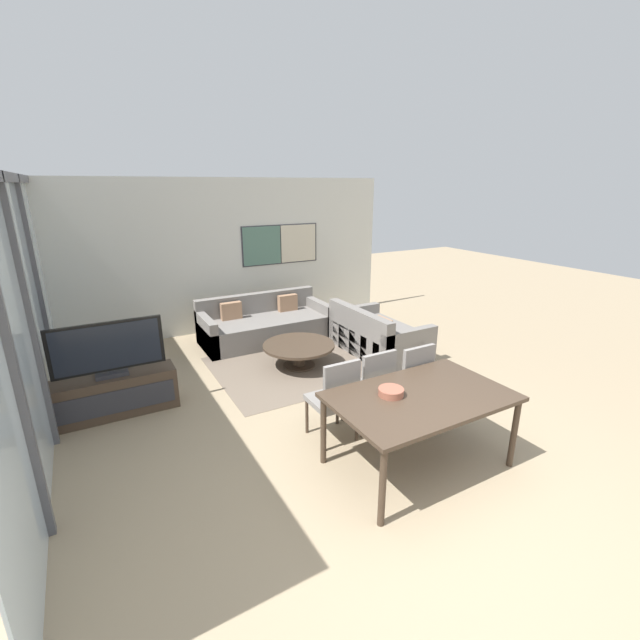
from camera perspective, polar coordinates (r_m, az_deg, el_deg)
name	(u,v)px	position (r m, az deg, el deg)	size (l,w,h in m)	color
ground_plane	(441,521)	(4.07, 15.81, -24.34)	(24.00, 24.00, 0.00)	#9E896B
wall_back	(225,256)	(8.23, -12.52, 8.34)	(6.73, 0.09, 2.80)	silver
window_wall_left	(24,308)	(5.08, -34.74, 1.37)	(0.07, 5.76, 2.80)	silver
area_rug	(299,366)	(6.64, -2.80, -6.12)	(2.51, 2.09, 0.01)	#706051
tv_console	(115,395)	(5.79, -25.62, -8.99)	(1.41, 0.40, 0.51)	#423326
television	(108,350)	(5.57, -26.41, -3.55)	(1.23, 0.20, 0.67)	#2D2D33
sofa_main	(264,325)	(7.75, -7.46, -0.67)	(2.26, 0.99, 0.78)	slate
sofa_side	(376,337)	(7.14, 7.41, -2.29)	(0.99, 1.63, 0.78)	slate
coffee_table	(299,350)	(6.54, -2.84, -3.96)	(1.09, 1.09, 0.36)	#423326
dining_table	(421,401)	(4.27, 13.26, -10.50)	(1.72, 1.08, 0.77)	#423326
dining_chair_left	(336,396)	(4.61, 2.10, -10.09)	(0.46, 0.46, 0.96)	gray
dining_chair_centre	(372,385)	(4.88, 6.93, -8.56)	(0.46, 0.46, 0.96)	gray
dining_chair_right	(410,378)	(5.11, 11.91, -7.55)	(0.46, 0.46, 0.96)	gray
fruit_bowl	(391,391)	(4.16, 9.45, -9.37)	(0.25, 0.25, 0.07)	#995642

